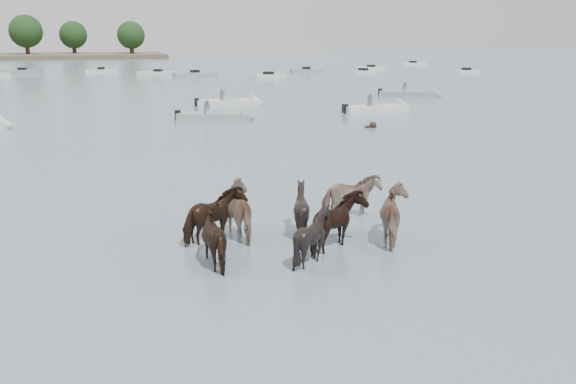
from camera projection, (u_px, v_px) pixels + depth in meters
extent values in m
plane|color=slate|center=(360.00, 232.00, 17.29)|extent=(400.00, 400.00, 0.00)
imported|color=black|center=(214.00, 218.00, 16.38)|extent=(1.96, 1.67, 1.52)
imported|color=#836859|center=(246.00, 212.00, 16.83)|extent=(1.96, 2.04, 1.58)
imported|color=black|center=(301.00, 211.00, 17.02)|extent=(1.78, 1.73, 1.49)
imported|color=#7F6456|center=(351.00, 198.00, 18.58)|extent=(1.78, 0.95, 1.44)
imported|color=black|center=(222.00, 239.00, 14.78)|extent=(1.80, 1.88, 1.47)
imported|color=black|center=(313.00, 238.00, 14.86)|extent=(1.32, 1.17, 1.44)
imported|color=black|center=(337.00, 224.00, 15.74)|extent=(1.98, 1.80, 1.56)
imported|color=gray|center=(399.00, 217.00, 16.35)|extent=(1.43, 1.64, 1.57)
sphere|color=black|center=(373.00, 125.00, 36.90)|extent=(0.44, 0.44, 0.44)
cube|color=black|center=(369.00, 127.00, 36.86)|extent=(0.50, 0.22, 0.18)
cone|color=silver|center=(6.00, 125.00, 36.44)|extent=(0.94, 1.62, 1.60)
cube|color=gray|center=(214.00, 117.00, 40.03)|extent=(4.81, 2.79, 0.55)
cone|color=gray|center=(249.00, 117.00, 40.06)|extent=(1.30, 1.79, 1.60)
cube|color=#99ADB7|center=(213.00, 112.00, 39.94)|extent=(1.08, 1.30, 0.35)
cube|color=black|center=(178.00, 115.00, 39.95)|extent=(0.43, 0.43, 0.60)
cylinder|color=#595966|center=(207.00, 109.00, 39.78)|extent=(0.36, 0.36, 0.70)
sphere|color=#595966|center=(207.00, 102.00, 39.67)|extent=(0.24, 0.24, 0.24)
cube|color=silver|center=(228.00, 103.00, 48.16)|extent=(4.79, 1.94, 0.55)
cone|color=silver|center=(258.00, 103.00, 48.66)|extent=(1.01, 1.66, 1.60)
cube|color=#99ADB7|center=(227.00, 99.00, 48.07)|extent=(0.88, 1.18, 0.35)
cube|color=black|center=(197.00, 102.00, 47.62)|extent=(0.37, 0.37, 0.60)
cylinder|color=#595966|center=(222.00, 96.00, 47.91)|extent=(0.36, 0.36, 0.70)
sphere|color=#595966|center=(222.00, 90.00, 47.80)|extent=(0.24, 0.24, 0.24)
cube|color=silver|center=(375.00, 109.00, 44.25)|extent=(4.62, 1.68, 0.55)
cone|color=silver|center=(404.00, 108.00, 44.93)|extent=(0.93, 1.62, 1.60)
cube|color=#99ADB7|center=(375.00, 104.00, 44.16)|extent=(0.82, 1.13, 0.35)
cube|color=black|center=(345.00, 108.00, 43.53)|extent=(0.36, 0.36, 0.60)
cylinder|color=#595966|center=(370.00, 102.00, 44.00)|extent=(0.36, 0.36, 0.70)
sphere|color=#595966|center=(370.00, 95.00, 43.89)|extent=(0.24, 0.24, 0.24)
cube|color=gray|center=(409.00, 94.00, 55.72)|extent=(5.16, 3.96, 0.55)
cone|color=gray|center=(438.00, 95.00, 55.13)|extent=(1.59, 1.84, 1.60)
cube|color=#99ADB7|center=(409.00, 90.00, 55.63)|extent=(1.26, 1.37, 0.35)
cube|color=black|center=(380.00, 92.00, 56.27)|extent=(0.48, 0.48, 0.60)
cylinder|color=#595966|center=(405.00, 88.00, 55.47)|extent=(0.36, 0.36, 0.70)
sphere|color=#595966|center=(405.00, 83.00, 55.36)|extent=(0.24, 0.24, 0.24)
cube|color=gray|center=(23.00, 72.00, 89.45)|extent=(5.51, 2.86, 0.60)
cube|color=black|center=(22.00, 69.00, 89.36)|extent=(1.23, 1.23, 0.50)
cube|color=silver|center=(101.00, 71.00, 90.71)|extent=(4.47, 1.56, 0.60)
cube|color=black|center=(101.00, 69.00, 90.62)|extent=(1.01, 1.01, 0.50)
cube|color=silver|center=(158.00, 74.00, 85.35)|extent=(5.71, 3.70, 0.60)
cube|color=black|center=(158.00, 71.00, 85.26)|extent=(1.33, 1.33, 0.50)
cube|color=gray|center=(195.00, 75.00, 83.25)|extent=(6.11, 3.03, 0.60)
cube|color=black|center=(195.00, 72.00, 83.16)|extent=(1.23, 1.23, 0.50)
cube|color=silver|center=(268.00, 77.00, 79.33)|extent=(4.75, 2.99, 0.60)
cube|color=black|center=(268.00, 74.00, 79.24)|extent=(1.29, 1.29, 0.50)
cube|color=gray|center=(306.00, 71.00, 91.63)|extent=(4.67, 1.59, 0.60)
cube|color=black|center=(306.00, 68.00, 91.54)|extent=(1.02, 1.02, 0.50)
cube|color=silver|center=(363.00, 73.00, 88.10)|extent=(4.27, 2.85, 0.60)
cube|color=black|center=(363.00, 70.00, 88.01)|extent=(1.29, 1.29, 0.50)
cube|color=silver|center=(371.00, 69.00, 98.01)|extent=(4.70, 1.51, 0.60)
cube|color=black|center=(371.00, 66.00, 97.92)|extent=(1.00, 1.00, 0.50)
cube|color=silver|center=(466.00, 72.00, 89.11)|extent=(4.59, 2.67, 0.60)
cube|color=black|center=(466.00, 69.00, 89.02)|extent=(1.24, 1.24, 0.50)
cube|color=silver|center=(413.00, 64.00, 113.21)|extent=(5.42, 2.49, 0.60)
cube|color=black|center=(413.00, 62.00, 113.12)|extent=(1.18, 1.18, 0.50)
cylinder|color=#382619|center=(28.00, 51.00, 149.96)|extent=(1.00, 1.00, 3.48)
sphere|color=black|center=(26.00, 31.00, 148.86)|extent=(7.72, 7.72, 7.72)
cylinder|color=#382619|center=(74.00, 51.00, 157.38)|extent=(1.00, 1.00, 3.03)
sphere|color=black|center=(73.00, 35.00, 156.43)|extent=(6.73, 6.73, 6.73)
cylinder|color=#382619|center=(132.00, 51.00, 153.74)|extent=(1.00, 1.00, 2.99)
sphere|color=black|center=(131.00, 35.00, 152.80)|extent=(6.64, 6.64, 6.64)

